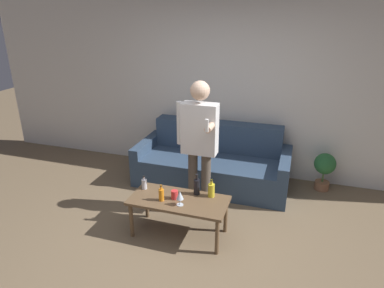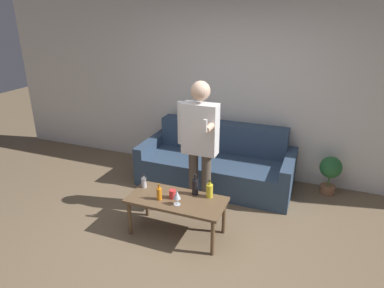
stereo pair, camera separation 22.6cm
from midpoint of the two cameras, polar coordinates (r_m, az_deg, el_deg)
ground_plane at (r=3.71m, az=-3.90°, el=-18.74°), size 16.00×16.00×0.00m
wall_back at (r=5.10m, az=5.18°, el=9.67°), size 8.00×0.06×2.70m
couch at (r=5.01m, az=2.23°, el=-3.19°), size 2.17×0.93×0.85m
coffee_table at (r=3.83m, az=-3.94°, el=-9.87°), size 1.08×0.51×0.45m
bottle_orange at (r=3.85m, az=-0.91°, el=-7.09°), size 0.07×0.07×0.25m
bottle_green at (r=3.81m, az=1.53°, el=-7.66°), size 0.08×0.08×0.21m
bottle_dark at (r=3.77m, az=-6.87°, el=-8.35°), size 0.06×0.06×0.19m
bottle_yellow at (r=4.03m, az=-9.57°, el=-6.56°), size 0.06×0.06×0.16m
wine_glass_near at (r=3.65m, az=-3.83°, el=-8.62°), size 0.08×0.08×0.16m
cup_on_table at (r=3.80m, az=-4.64°, el=-8.44°), size 0.08×0.08×0.10m
person_standing_front at (r=3.99m, az=-0.42°, el=0.87°), size 0.49×0.43×1.67m
potted_plant at (r=5.07m, az=20.04°, el=-3.67°), size 0.29×0.29×0.55m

